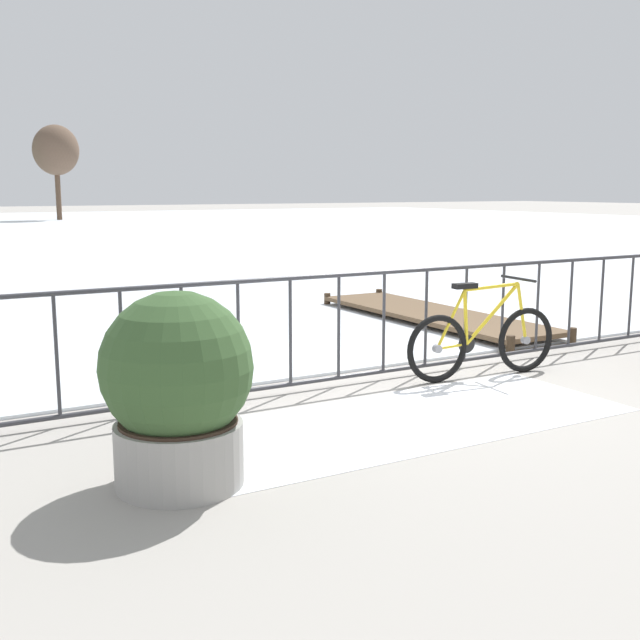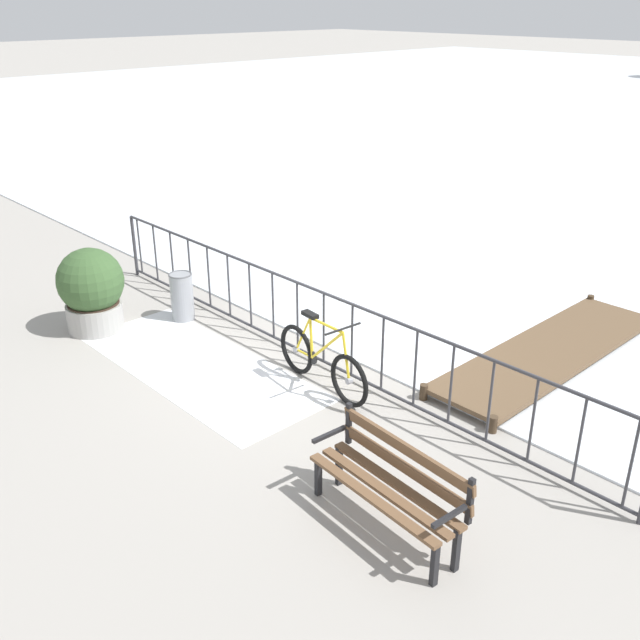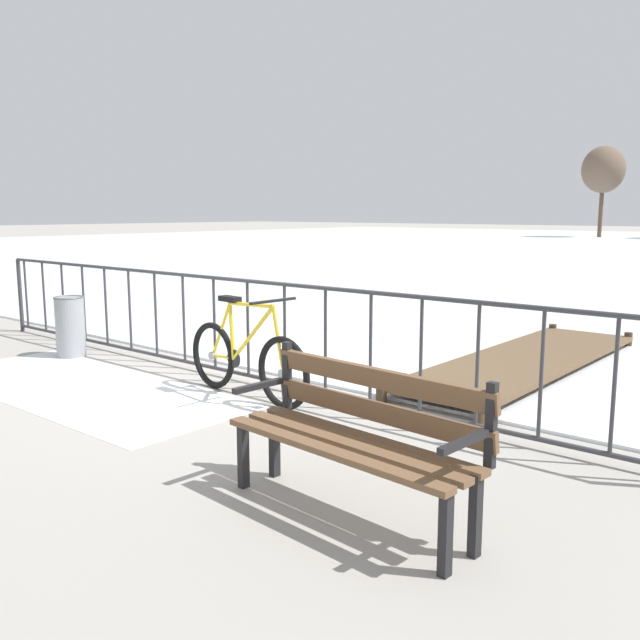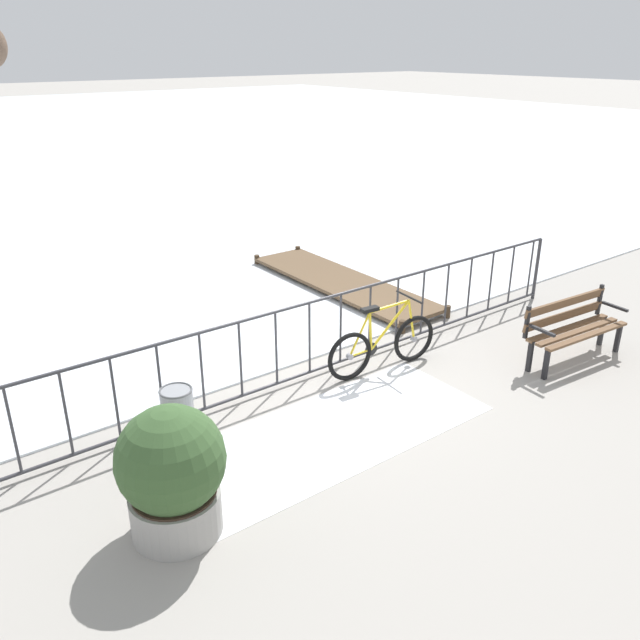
{
  "view_description": "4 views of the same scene",
  "coord_description": "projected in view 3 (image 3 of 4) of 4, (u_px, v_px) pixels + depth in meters",
  "views": [
    {
      "loc": [
        -4.42,
        -6.05,
        1.84
      ],
      "look_at": [
        -0.85,
        0.2,
        0.61
      ],
      "focal_mm": 43.28,
      "sensor_mm": 36.0,
      "label": 1
    },
    {
      "loc": [
        6.29,
        -5.77,
        4.44
      ],
      "look_at": [
        0.68,
        -0.47,
        0.96
      ],
      "focal_mm": 40.14,
      "sensor_mm": 36.0,
      "label": 2
    },
    {
      "loc": [
        5.15,
        -4.7,
        1.74
      ],
      "look_at": [
        1.03,
        0.21,
        0.71
      ],
      "focal_mm": 38.09,
      "sensor_mm": 36.0,
      "label": 3
    },
    {
      "loc": [
        -4.63,
        -6.0,
        3.98
      ],
      "look_at": [
        -0.24,
        -0.21,
        0.88
      ],
      "focal_mm": 36.07,
      "sensor_mm": 36.0,
      "label": 4
    }
  ],
  "objects": [
    {
      "name": "ground_plane",
      "position": [
        232.0,
        379.0,
        7.1
      ],
      "size": [
        160.0,
        160.0,
        0.0
      ],
      "primitive_type": "plane",
      "color": "#9E9991"
    },
    {
      "name": "snow_patch",
      "position": [
        82.0,
        387.0,
        6.76
      ],
      "size": [
        3.82,
        1.51,
        0.01
      ],
      "primitive_type": "cube",
      "color": "white",
      "rests_on": "ground"
    },
    {
      "name": "railing_fence",
      "position": [
        231.0,
        326.0,
        7.01
      ],
      "size": [
        9.06,
        0.06,
        1.07
      ],
      "color": "#38383D",
      "rests_on": "ground"
    },
    {
      "name": "bicycle_near_railing",
      "position": [
        246.0,
        360.0,
        6.33
      ],
      "size": [
        1.71,
        0.52,
        0.97
      ],
      "color": "black",
      "rests_on": "ground"
    },
    {
      "name": "park_bench",
      "position": [
        358.0,
        428.0,
        3.88
      ],
      "size": [
        1.63,
        0.6,
        0.89
      ],
      "color": "brown",
      "rests_on": "ground"
    },
    {
      "name": "trash_bin",
      "position": [
        70.0,
        326.0,
        8.15
      ],
      "size": [
        0.35,
        0.35,
        0.73
      ],
      "color": "gray",
      "rests_on": "ground"
    },
    {
      "name": "wooden_dock",
      "position": [
        525.0,
        360.0,
        7.48
      ],
      "size": [
        1.1,
        4.21,
        0.2
      ],
      "color": "brown",
      "rests_on": "ground"
    },
    {
      "name": "tree_east_mid",
      "position": [
        603.0,
        170.0,
        44.77
      ],
      "size": [
        2.77,
        2.77,
        5.99
      ],
      "color": "brown",
      "rests_on": "ground"
    }
  ]
}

